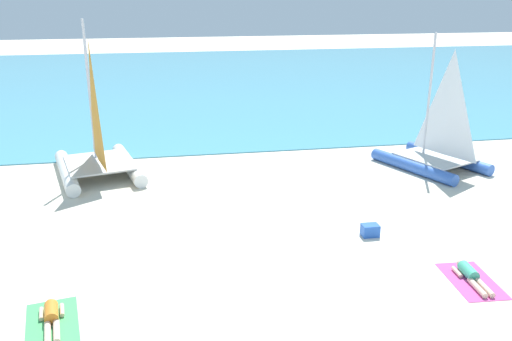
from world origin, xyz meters
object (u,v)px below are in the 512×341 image
(sailboat_white, at_px, (98,154))
(sailboat_blue, at_px, (434,149))
(sunbather_right, at_px, (471,275))
(towel_right, at_px, (471,281))
(sunbather_left, at_px, (52,317))
(towel_left, at_px, (52,323))
(cooler_box, at_px, (370,230))

(sailboat_white, relative_size, sailboat_blue, 1.10)
(sunbather_right, bearing_deg, towel_right, -90.00)
(sailboat_blue, xyz_separation_m, towel_right, (-3.34, -8.51, -0.79))
(sailboat_white, xyz_separation_m, towel_right, (9.98, -9.99, -0.88))
(sunbather_right, bearing_deg, sunbather_left, -176.22)
(sunbather_left, relative_size, towel_right, 0.82)
(towel_left, bearing_deg, cooler_box, 19.10)
(towel_left, distance_m, sunbather_right, 10.10)
(towel_right, bearing_deg, sunbather_left, 179.76)
(towel_left, relative_size, sunbather_left, 1.21)
(towel_left, height_order, sunbather_right, sunbather_right)
(sailboat_blue, xyz_separation_m, sunbather_right, (-3.33, -8.44, -0.67))
(towel_left, height_order, sunbather_left, sunbather_left)
(towel_left, distance_m, towel_right, 10.10)
(sunbather_left, height_order, cooler_box, cooler_box)
(sailboat_blue, height_order, cooler_box, sailboat_blue)
(cooler_box, bearing_deg, sunbather_left, -161.32)
(towel_left, xyz_separation_m, cooler_box, (8.55, 2.96, 0.17))
(sailboat_white, relative_size, towel_left, 3.12)
(sailboat_blue, distance_m, cooler_box, 7.44)
(sailboat_blue, relative_size, cooler_box, 10.74)
(sailboat_blue, bearing_deg, towel_left, -170.52)
(sailboat_white, distance_m, sunbather_left, 9.97)
(sunbather_left, xyz_separation_m, cooler_box, (8.56, 2.89, 0.05))
(sailboat_blue, height_order, sunbather_left, sailboat_blue)
(sailboat_blue, relative_size, sunbather_right, 3.43)
(sunbather_right, distance_m, cooler_box, 3.26)
(sailboat_white, bearing_deg, sunbather_right, -58.58)
(towel_right, height_order, cooler_box, cooler_box)
(sunbather_right, bearing_deg, cooler_box, 122.12)
(towel_right, bearing_deg, sunbather_right, 86.35)
(sailboat_blue, relative_size, towel_right, 2.83)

